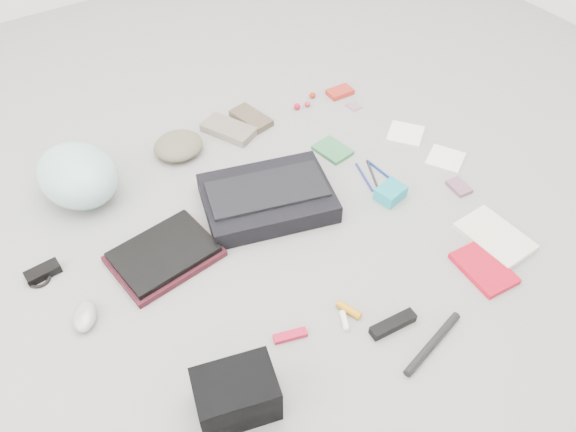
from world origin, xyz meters
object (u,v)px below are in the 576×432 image
messenger_bag (267,198)px  laptop (164,252)px  accordion_wallet (390,193)px  camera_bag (236,394)px  bike_helmet (77,175)px  book_red (484,268)px

messenger_bag → laptop: size_ratio=1.45×
messenger_bag → accordion_wallet: (0.38, -0.21, -0.01)m
messenger_bag → camera_bag: bearing=-112.0°
laptop → camera_bag: (-0.05, -0.56, 0.03)m
messenger_bag → camera_bag: 0.74m
bike_helmet → accordion_wallet: size_ratio=3.28×
bike_helmet → accordion_wallet: 1.09m
book_red → accordion_wallet: 0.42m
camera_bag → book_red: (0.87, -0.04, -0.06)m
laptop → accordion_wallet: (0.79, -0.19, -0.01)m
messenger_bag → laptop: messenger_bag is taller
messenger_bag → book_red: messenger_bag is taller
messenger_bag → accordion_wallet: messenger_bag is taller
laptop → bike_helmet: (-0.12, 0.43, 0.06)m
accordion_wallet → camera_bag: bearing=-166.8°
laptop → book_red: 1.02m
laptop → accordion_wallet: accordion_wallet is taller
bike_helmet → laptop: bearing=-88.6°
laptop → bike_helmet: bike_helmet is taller
bike_helmet → book_red: (0.94, -1.03, -0.09)m
camera_bag → book_red: 0.88m
camera_bag → book_red: camera_bag is taller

